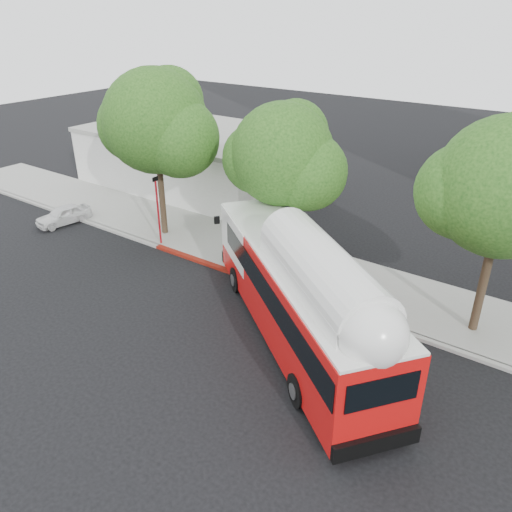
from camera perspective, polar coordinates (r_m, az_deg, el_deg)
The scene contains 10 objects.
ground at distance 22.13m, azimuth -3.63°, elevation -7.85°, with size 120.00×120.00×0.00m, color black.
sidewalk at distance 26.70m, azimuth 5.08°, elevation -1.22°, with size 60.00×5.00×0.15m, color gray.
curb_strip at distance 24.76m, azimuth 2.00°, elevation -3.53°, with size 60.00×0.30×0.15m, color gray.
red_curb_segment at distance 26.30m, azimuth -3.46°, elevation -1.62°, with size 10.00×0.32×0.16m, color maroon.
street_tree_left at distance 28.75m, azimuth -10.64°, elevation 14.36°, with size 6.67×5.80×9.74m.
street_tree_mid at distance 24.45m, azimuth 3.88°, elevation 10.92°, with size 5.75×5.00×8.62m.
low_commercial_bldg at distance 39.39m, azimuth -7.04°, elevation 11.23°, with size 16.20×10.20×4.25m.
transit_bus at distance 20.29m, azimuth 4.71°, elevation -4.67°, with size 12.97×10.79×4.28m.
parked_car at distance 34.20m, azimuth -21.14°, elevation 4.41°, with size 3.46×1.39×1.18m, color silver.
signal_pole at distance 28.84m, azimuth -11.12°, elevation 5.03°, with size 0.12×0.39×4.14m.
Camera 1 is at (11.64, -14.05, 12.53)m, focal length 35.00 mm.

